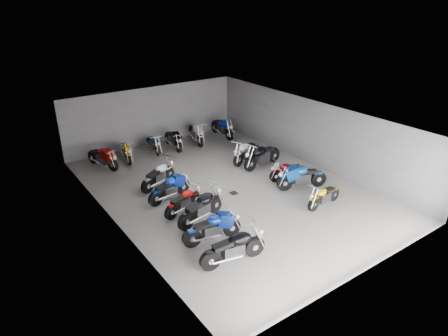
{
  "coord_description": "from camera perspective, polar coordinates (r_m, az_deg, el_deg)",
  "views": [
    {
      "loc": [
        -9.06,
        -12.61,
        7.91
      ],
      "look_at": [
        -0.11,
        0.06,
        1.0
      ],
      "focal_mm": 32.0,
      "sensor_mm": 36.0,
      "label": 1
    }
  ],
  "objects": [
    {
      "name": "ground",
      "position": [
        17.43,
        0.41,
        -2.99
      ],
      "size": [
        14.0,
        14.0,
        0.0
      ],
      "primitive_type": "plane",
      "color": "gray",
      "rests_on": "ground"
    },
    {
      "name": "wall_back",
      "position": [
        22.51,
        -10.1,
        7.35
      ],
      "size": [
        10.0,
        0.1,
        3.2
      ],
      "primitive_type": "cube",
      "color": "slate",
      "rests_on": "ground"
    },
    {
      "name": "wall_left",
      "position": [
        14.67,
        -15.66,
        -2.43
      ],
      "size": [
        0.1,
        14.0,
        3.2
      ],
      "primitive_type": "cube",
      "color": "slate",
      "rests_on": "ground"
    },
    {
      "name": "wall_right",
      "position": [
        19.92,
        12.25,
        4.97
      ],
      "size": [
        0.1,
        14.0,
        3.2
      ],
      "primitive_type": "cube",
      "color": "slate",
      "rests_on": "ground"
    },
    {
      "name": "ceiling",
      "position": [
        16.22,
        0.45,
        7.2
      ],
      "size": [
        10.0,
        14.0,
        0.04
      ],
      "primitive_type": "cube",
      "color": "black",
      "rests_on": "wall_back"
    },
    {
      "name": "drain_grate",
      "position": [
        17.07,
        1.39,
        -3.59
      ],
      "size": [
        0.32,
        0.32,
        0.01
      ],
      "primitive_type": "cube",
      "color": "black",
      "rests_on": "ground"
    },
    {
      "name": "motorcycle_left_a",
      "position": [
        12.74,
        1.43,
        -11.31
      ],
      "size": [
        2.27,
        0.55,
        1.0
      ],
      "rotation": [
        0.0,
        0.0,
        -1.71
      ],
      "color": "black",
      "rests_on": "ground"
    },
    {
      "name": "motorcycle_left_b",
      "position": [
        13.75,
        -1.59,
        -8.54
      ],
      "size": [
        2.16,
        0.54,
        0.95
      ],
      "rotation": [
        0.0,
        0.0,
        -1.73
      ],
      "color": "black",
      "rests_on": "ground"
    },
    {
      "name": "motorcycle_left_c",
      "position": [
        14.88,
        -3.23,
        -5.66
      ],
      "size": [
        2.27,
        0.77,
        1.02
      ],
      "rotation": [
        0.0,
        0.0,
        -1.3
      ],
      "color": "black",
      "rests_on": "ground"
    },
    {
      "name": "motorcycle_left_d",
      "position": [
        15.55,
        -5.76,
        -4.74
      ],
      "size": [
        1.9,
        0.66,
        0.85
      ],
      "rotation": [
        0.0,
        0.0,
        -1.29
      ],
      "color": "black",
      "rests_on": "ground"
    },
    {
      "name": "motorcycle_left_e",
      "position": [
        16.52,
        -7.76,
        -2.87
      ],
      "size": [
        2.08,
        0.6,
        0.92
      ],
      "rotation": [
        0.0,
        0.0,
        -1.36
      ],
      "color": "black",
      "rests_on": "ground"
    },
    {
      "name": "motorcycle_left_f",
      "position": [
        17.69,
        -9.31,
        -1.03
      ],
      "size": [
        2.03,
        1.01,
        0.95
      ],
      "rotation": [
        0.0,
        0.0,
        -1.15
      ],
      "color": "black",
      "rests_on": "ground"
    },
    {
      "name": "motorcycle_right_b",
      "position": [
        16.37,
        14.07,
        -3.88
      ],
      "size": [
        1.89,
        0.41,
        0.83
      ],
      "rotation": [
        0.0,
        0.0,
        1.66
      ],
      "color": "black",
      "rests_on": "ground"
    },
    {
      "name": "motorcycle_right_c",
      "position": [
        17.56,
        10.98,
        -1.25
      ],
      "size": [
        2.21,
        0.93,
        1.01
      ],
      "rotation": [
        0.0,
        0.0,
        1.22
      ],
      "color": "black",
      "rests_on": "ground"
    },
    {
      "name": "motorcycle_right_d",
      "position": [
        18.29,
        9.15,
        -0.4
      ],
      "size": [
        1.83,
        0.63,
        0.82
      ],
      "rotation": [
        0.0,
        0.0,
        1.3
      ],
      "color": "black",
      "rests_on": "ground"
    },
    {
      "name": "motorcycle_right_e",
      "position": [
        19.49,
        5.44,
        1.78
      ],
      "size": [
        2.39,
        0.55,
        1.05
      ],
      "rotation": [
        0.0,
        0.0,
        1.69
      ],
      "color": "black",
      "rests_on": "ground"
    },
    {
      "name": "motorcycle_right_f",
      "position": [
        20.04,
        3.17,
        2.36
      ],
      "size": [
        2.13,
        0.92,
        0.98
      ],
      "rotation": [
        0.0,
        0.0,
        1.93
      ],
      "color": "black",
      "rests_on": "ground"
    },
    {
      "name": "motorcycle_back_a",
      "position": [
        20.2,
        -16.93,
        1.47
      ],
      "size": [
        0.79,
        2.14,
        0.97
      ],
      "rotation": [
        0.0,
        0.0,
        3.44
      ],
      "color": "black",
      "rests_on": "ground"
    },
    {
      "name": "motorcycle_back_b",
      "position": [
        20.8,
        -13.77,
        2.4
      ],
      "size": [
        0.62,
        2.04,
        0.91
      ],
      "rotation": [
        0.0,
        0.0,
        2.91
      ],
      "color": "black",
      "rests_on": "ground"
    },
    {
      "name": "motorcycle_back_c",
      "position": [
        21.59,
        -10.02,
        3.45
      ],
      "size": [
        0.44,
        1.93,
        0.85
      ],
      "rotation": [
        0.0,
        0.0,
        3.03
      ],
      "color": "black",
      "rests_on": "ground"
    },
    {
      "name": "motorcycle_back_d",
      "position": [
        21.94,
        -7.23,
        4.1
      ],
      "size": [
        0.48,
        2.14,
        0.94
      ],
      "rotation": [
        0.0,
        0.0,
        3.04
      ],
      "color": "black",
      "rests_on": "ground"
    },
    {
      "name": "motorcycle_back_e",
      "position": [
        22.66,
        -3.99,
        5.01
      ],
      "size": [
        0.74,
        2.29,
        1.02
      ],
      "rotation": [
        0.0,
        0.0,
        2.89
      ],
      "color": "black",
      "rests_on": "ground"
    },
    {
      "name": "motorcycle_back_f",
      "position": [
        23.56,
        -0.23,
        5.84
      ],
      "size": [
        0.52,
        2.36,
        1.04
      ],
      "rotation": [
        0.0,
        0.0,
        3.06
      ],
      "color": "black",
      "rests_on": "ground"
    }
  ]
}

